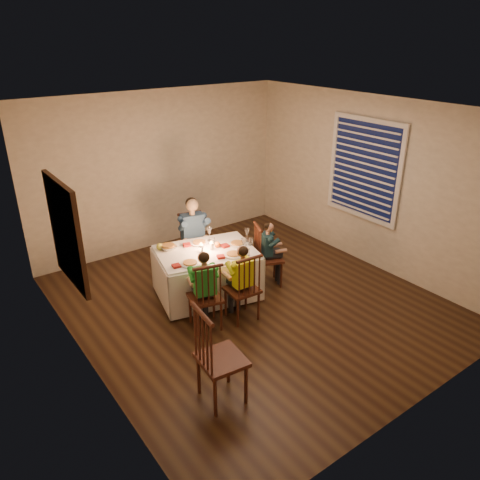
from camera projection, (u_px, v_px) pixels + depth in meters
ground at (251, 302)px, 6.44m from camera, size 5.00×5.00×0.00m
wall_left at (75, 262)px, 4.70m from camera, size 0.02×5.00×2.60m
wall_right at (369, 183)px, 7.12m from camera, size 0.02×5.00×2.60m
wall_back at (161, 170)px, 7.75m from camera, size 4.50×0.02×2.60m
ceiling at (254, 109)px, 5.37m from camera, size 5.00×5.00×0.00m
dining_table at (206, 264)px, 6.42m from camera, size 1.52×1.25×0.66m
chair_adult at (195, 272)px, 7.24m from camera, size 0.46×0.44×0.94m
chair_near_left at (206, 326)px, 5.92m from camera, size 0.47×0.46×0.94m
chair_near_right at (242, 317)px, 6.10m from camera, size 0.41×0.39×0.94m
chair_end at (268, 283)px, 6.92m from camera, size 0.49×0.50×0.94m
chair_extra at (222, 398)px, 4.77m from camera, size 0.47×0.49×1.09m
adult at (195, 272)px, 7.24m from camera, size 0.51×0.48×1.21m
child_green at (206, 326)px, 5.92m from camera, size 0.41×0.39×1.05m
child_yellow at (242, 317)px, 6.10m from camera, size 0.35×0.33×1.03m
child_teal at (268, 283)px, 6.92m from camera, size 0.37×0.38×0.97m
setting_adult at (199, 243)px, 6.54m from camera, size 0.31×0.31×0.02m
setting_green at (190, 264)px, 5.97m from camera, size 0.31×0.31×0.02m
setting_yellow at (233, 255)px, 6.20m from camera, size 0.31×0.31×0.02m
setting_teal at (237, 244)px, 6.52m from camera, size 0.31×0.31×0.02m
candle_left at (201, 248)px, 6.30m from camera, size 0.06×0.06×0.10m
candle_right at (212, 246)px, 6.35m from camera, size 0.06×0.06×0.10m
squash at (160, 247)px, 6.35m from camera, size 0.09×0.09×0.09m
orange_fruit at (217, 245)px, 6.43m from camera, size 0.08×0.08×0.08m
serving_bowl at (168, 248)px, 6.37m from camera, size 0.23×0.23×0.06m
wall_mirror at (66, 233)px, 4.85m from camera, size 0.06×0.95×1.15m
window_blinds at (364, 169)px, 7.09m from camera, size 0.07×1.34×1.54m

